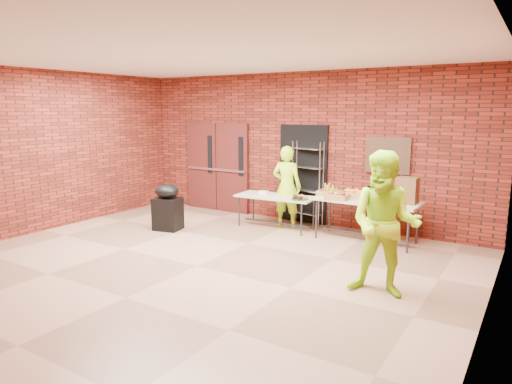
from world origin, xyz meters
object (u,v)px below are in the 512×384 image
Objects in this scene: volunteer_man at (385,224)px; coffee_dispenser at (407,190)px; table_right at (366,203)px; wire_rack at (308,184)px; table_left at (276,198)px; volunteer_woman at (287,186)px; covered_grill at (168,207)px.

coffee_dispenser is at bearing 92.35° from volunteer_man.
coffee_dispenser reaches higher than table_right.
coffee_dispenser is at bearing 7.82° from table_right.
table_right is at bearing 108.62° from volunteer_man.
wire_rack reaches higher than table_right.
table_left is at bearing -112.37° from wire_rack.
table_left is 3.63× the size of coffee_dispenser.
wire_rack is at bearing -137.53° from volunteer_woman.
table_left is at bearing 23.83° from covered_grill.
table_right is 3.92m from covered_grill.
table_left is 2.21m from covered_grill.
table_right is 1.15× the size of volunteer_woman.
volunteer_man reaches higher than table_left.
wire_rack is 2.23m from coffee_dispenser.
covered_grill is at bearing -126.66° from wire_rack.
volunteer_man is at bearing -82.28° from coffee_dispenser.
wire_rack is 2.94m from covered_grill.
covered_grill is 0.49× the size of volunteer_man.
volunteer_man is at bearing -36.59° from wire_rack.
table_left is 0.35m from volunteer_woman.
table_left is 1.79× the size of covered_grill.
table_left is 0.87× the size of table_right.
covered_grill is 4.81m from volunteer_man.
table_left is at bearing -176.76° from table_right.
table_left is 1.00× the size of volunteer_woman.
volunteer_woman is at bearing 132.91° from volunteer_man.
coffee_dispenser is 0.24× the size of volunteer_man.
coffee_dispenser is at bearing -1.50° from table_left.
coffee_dispenser is (2.17, -0.50, 0.14)m from wire_rack.
table_right is 0.76m from coffee_dispenser.
coffee_dispenser is 2.48m from volunteer_woman.
covered_grill is (-1.78, -1.31, -0.15)m from table_left.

